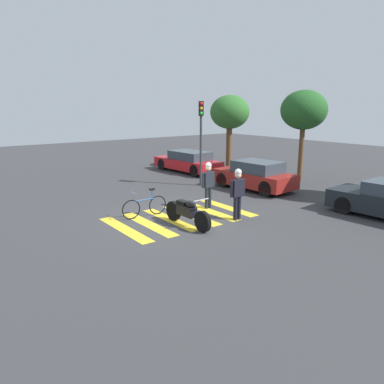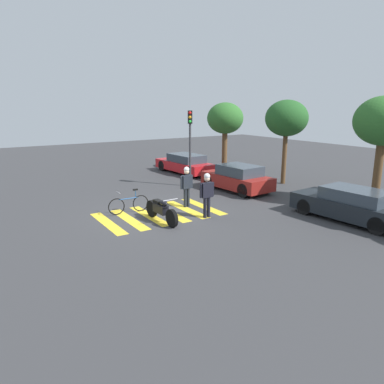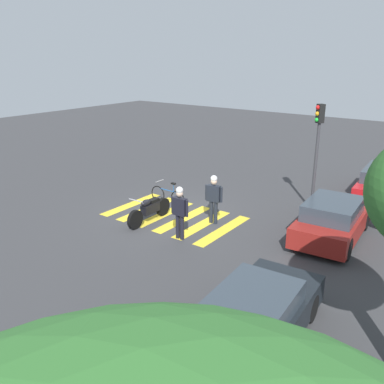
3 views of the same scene
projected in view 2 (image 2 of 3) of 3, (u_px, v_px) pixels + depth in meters
The scene contains 13 objects.
ground_plane at pixel (159, 214), 15.41m from camera, with size 60.00×60.00×0.00m, color #38383A.
police_motorcycle at pixel (161, 210), 14.32m from camera, with size 2.29×0.62×1.07m.
leaning_bicycle at pixel (129, 204), 15.49m from camera, with size 0.46×1.80×1.02m.
officer_on_foot at pixel (207, 192), 14.71m from camera, with size 0.24×0.69×1.85m.
officer_by_motorcycle at pixel (187, 184), 16.27m from camera, with size 0.27×0.68×1.84m.
crosswalk_stripes at pixel (159, 214), 15.41m from camera, with size 3.14×4.95×0.01m.
car_red_convertible at pixel (185, 164), 24.42m from camera, with size 4.72×2.06×1.29m.
car_maroon_wagon at pixel (237, 178), 19.45m from camera, with size 4.08×2.06×1.39m.
car_black_suv at pixel (351, 205), 14.42m from camera, with size 4.63×2.02×1.33m.
traffic_light_pole at pixel (190, 136), 19.97m from camera, with size 0.35×0.33×4.19m.
street_tree_near at pixel (225, 119), 25.14m from camera, with size 2.50×2.50×4.64m.
street_tree_mid at pixel (287, 119), 20.48m from camera, with size 2.39×2.39×4.77m.
street_tree_far at pixel (384, 122), 15.86m from camera, with size 2.54×2.54×4.90m.
Camera 2 is at (13.18, -6.77, 4.54)m, focal length 34.12 mm.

